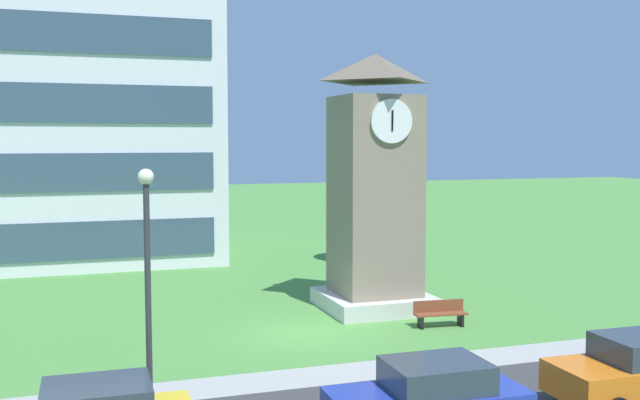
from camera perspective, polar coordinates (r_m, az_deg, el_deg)
ground_plane at (r=24.56m, az=-1.38°, el=-10.24°), size 160.00×160.00×0.00m
kerb_strip at (r=20.64m, az=2.28°, el=-13.16°), size 120.00×1.60×0.01m
office_building at (r=41.43m, az=-21.85°, el=6.67°), size 19.19×10.65×16.00m
clock_tower at (r=27.39m, az=4.25°, el=0.20°), size 3.80×3.80×9.45m
park_bench at (r=25.60m, az=9.25°, el=-8.62°), size 1.84×0.67×0.88m
street_lamp at (r=17.14m, az=-13.18°, el=-4.81°), size 0.36×0.36×5.68m
tree_streetside at (r=37.89m, az=3.39°, el=0.25°), size 3.09×3.09×4.96m
parked_car_orange at (r=19.51m, az=23.35°, el=-11.98°), size 4.15×2.08×1.69m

